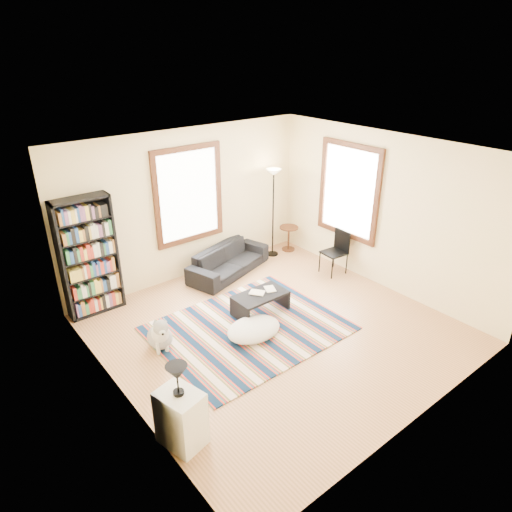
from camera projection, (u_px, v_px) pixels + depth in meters
floor at (276, 331)px, 7.27m from camera, size 5.00×5.00×0.10m
ceiling at (280, 149)px, 6.03m from camera, size 5.00×5.00×0.10m
wall_back at (187, 204)px, 8.45m from camera, size 5.00×0.10×2.80m
wall_front at (435, 326)px, 4.85m from camera, size 5.00×0.10×2.80m
wall_left at (109, 307)px, 5.21m from camera, size 0.10×5.00×2.80m
wall_right at (386, 212)px, 8.09m from camera, size 0.10×5.00×2.80m
window_back at (188, 195)px, 8.30m from camera, size 1.20×0.06×1.60m
window_right at (349, 191)px, 8.52m from camera, size 0.06×1.20×1.60m
rug at (248, 328)px, 7.25m from camera, size 2.83×2.27×0.02m
sofa at (229, 260)px, 8.90m from camera, size 1.19×1.93×0.53m
bookshelf at (89, 257)px, 7.33m from camera, size 0.90×0.30×2.00m
coffee_table at (260, 303)px, 7.61m from camera, size 0.94×0.57×0.36m
book_a at (256, 295)px, 7.47m from camera, size 0.30×0.29×0.02m
book_b at (265, 290)px, 7.65m from camera, size 0.24×0.27×0.02m
floor_cushion at (254, 329)px, 7.05m from camera, size 1.02×0.85×0.22m
floor_lamp at (273, 213)px, 9.37m from camera, size 0.37×0.37×1.86m
side_table at (289, 238)px, 9.87m from camera, size 0.52×0.52×0.54m
folding_chair at (334, 253)px, 8.82m from camera, size 0.45×0.43×0.86m
white_cabinet at (181, 418)px, 5.07m from camera, size 0.49×0.57×0.70m
table_lamp at (177, 380)px, 4.84m from camera, size 0.30×0.30×0.38m
dog at (159, 331)px, 6.71m from camera, size 0.55×0.66×0.57m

